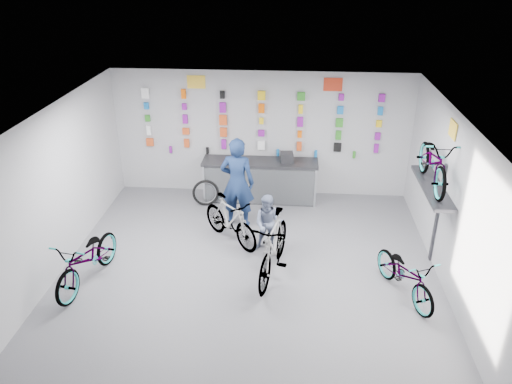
# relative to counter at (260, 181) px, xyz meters

# --- Properties ---
(floor) EXTENTS (8.00, 8.00, 0.00)m
(floor) POSITION_rel_counter_xyz_m (0.00, -3.54, -0.49)
(floor) COLOR #535358
(floor) RESTS_ON ground
(ceiling) EXTENTS (8.00, 8.00, 0.00)m
(ceiling) POSITION_rel_counter_xyz_m (0.00, -3.54, 2.51)
(ceiling) COLOR white
(ceiling) RESTS_ON wall_back
(wall_back) EXTENTS (7.00, 0.00, 7.00)m
(wall_back) POSITION_rel_counter_xyz_m (0.00, 0.46, 1.01)
(wall_back) COLOR #B8B8BB
(wall_back) RESTS_ON floor
(wall_left) EXTENTS (0.00, 8.00, 8.00)m
(wall_left) POSITION_rel_counter_xyz_m (-3.50, -3.54, 1.01)
(wall_left) COLOR #B8B8BB
(wall_left) RESTS_ON floor
(wall_right) EXTENTS (0.00, 8.00, 8.00)m
(wall_right) POSITION_rel_counter_xyz_m (3.50, -3.54, 1.01)
(wall_right) COLOR #B8B8BB
(wall_right) RESTS_ON floor
(counter) EXTENTS (2.70, 0.66, 1.00)m
(counter) POSITION_rel_counter_xyz_m (0.00, 0.00, 0.00)
(counter) COLOR black
(counter) RESTS_ON floor
(merch_wall) EXTENTS (5.56, 0.08, 1.57)m
(merch_wall) POSITION_rel_counter_xyz_m (-0.04, 0.39, 1.31)
(merch_wall) COLOR #DC4D1C
(merch_wall) RESTS_ON wall_back
(wall_bracket) EXTENTS (0.39, 1.90, 2.00)m
(wall_bracket) POSITION_rel_counter_xyz_m (3.33, -2.34, 0.98)
(wall_bracket) COLOR #333338
(wall_bracket) RESTS_ON wall_right
(sign_left) EXTENTS (0.42, 0.02, 0.30)m
(sign_left) POSITION_rel_counter_xyz_m (-1.50, 0.44, 2.23)
(sign_left) COLOR yellow
(sign_left) RESTS_ON wall_back
(sign_right) EXTENTS (0.42, 0.02, 0.30)m
(sign_right) POSITION_rel_counter_xyz_m (1.60, 0.44, 2.23)
(sign_right) COLOR red
(sign_right) RESTS_ON wall_back
(sign_side) EXTENTS (0.02, 0.40, 0.30)m
(sign_side) POSITION_rel_counter_xyz_m (3.48, -2.34, 2.16)
(sign_side) COLOR yellow
(sign_side) RESTS_ON wall_right
(bike_left) EXTENTS (1.00, 1.98, 0.99)m
(bike_left) POSITION_rel_counter_xyz_m (-2.81, -3.57, 0.01)
(bike_left) COLOR gray
(bike_left) RESTS_ON floor
(bike_center) EXTENTS (0.95, 2.06, 1.19)m
(bike_center) POSITION_rel_counter_xyz_m (0.46, -3.06, 0.11)
(bike_center) COLOR gray
(bike_center) RESTS_ON floor
(bike_right) EXTENTS (1.18, 1.76, 0.87)m
(bike_right) POSITION_rel_counter_xyz_m (2.74, -3.52, -0.05)
(bike_right) COLOR gray
(bike_right) RESTS_ON floor
(bike_service) EXTENTS (1.51, 1.51, 1.00)m
(bike_service) POSITION_rel_counter_xyz_m (-0.47, -1.98, 0.01)
(bike_service) COLOR gray
(bike_service) RESTS_ON floor
(bike_wall) EXTENTS (0.63, 1.80, 0.95)m
(bike_wall) POSITION_rel_counter_xyz_m (3.25, -2.34, 1.57)
(bike_wall) COLOR gray
(bike_wall) RESTS_ON wall_bracket
(clerk) EXTENTS (0.77, 0.55, 1.99)m
(clerk) POSITION_rel_counter_xyz_m (-0.40, -1.24, 0.51)
(clerk) COLOR #14264C
(clerk) RESTS_ON floor
(customer) EXTENTS (0.62, 0.50, 1.21)m
(customer) POSITION_rel_counter_xyz_m (0.33, -2.25, 0.12)
(customer) COLOR slate
(customer) RESTS_ON floor
(spare_wheel) EXTENTS (0.64, 0.27, 0.63)m
(spare_wheel) POSITION_rel_counter_xyz_m (-1.25, -0.37, -0.18)
(spare_wheel) COLOR black
(spare_wheel) RESTS_ON floor
(register) EXTENTS (0.31, 0.32, 0.22)m
(register) POSITION_rel_counter_xyz_m (0.62, 0.01, 0.62)
(register) COLOR black
(register) RESTS_ON counter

